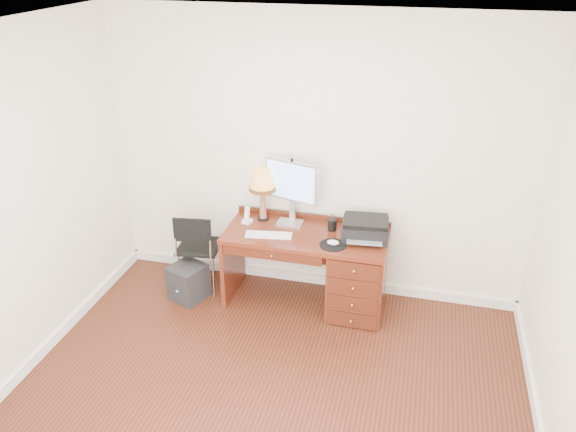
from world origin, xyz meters
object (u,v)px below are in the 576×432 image
(phone, at_px, (247,218))
(chair, at_px, (196,244))
(desk, at_px, (339,269))
(printer, at_px, (365,228))
(equipment_box, at_px, (188,282))
(monitor, at_px, (291,184))
(leg_lamp, at_px, (262,183))

(phone, distance_m, chair, 0.58)
(desk, distance_m, printer, 0.48)
(phone, relative_size, equipment_box, 0.47)
(desk, xyz_separation_m, phone, (-0.91, 0.07, 0.39))
(desk, height_order, equipment_box, desk)
(desk, height_order, chair, chair)
(monitor, relative_size, leg_lamp, 1.20)
(monitor, distance_m, equipment_box, 1.40)
(desk, bearing_deg, phone, 175.85)
(chair, bearing_deg, printer, -3.59)
(monitor, distance_m, printer, 0.80)
(printer, bearing_deg, chair, 178.45)
(monitor, xyz_separation_m, equipment_box, (-0.93, -0.40, -0.97))
(phone, bearing_deg, equipment_box, -135.79)
(desk, bearing_deg, printer, 16.00)
(monitor, distance_m, phone, 0.54)
(desk, xyz_separation_m, monitor, (-0.52, 0.18, 0.73))
(printer, relative_size, equipment_box, 1.24)
(leg_lamp, distance_m, phone, 0.37)
(desk, bearing_deg, equipment_box, -171.21)
(desk, relative_size, phone, 8.87)
(desk, relative_size, chair, 1.76)
(printer, distance_m, leg_lamp, 1.05)
(desk, height_order, printer, printer)
(monitor, xyz_separation_m, printer, (0.73, -0.12, -0.30))
(chair, bearing_deg, leg_lamp, 12.78)
(printer, height_order, chair, printer)
(desk, height_order, monitor, monitor)
(leg_lamp, bearing_deg, printer, -6.76)
(phone, height_order, chair, phone)
(equipment_box, bearing_deg, phone, 50.46)
(phone, bearing_deg, leg_lamp, 57.91)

